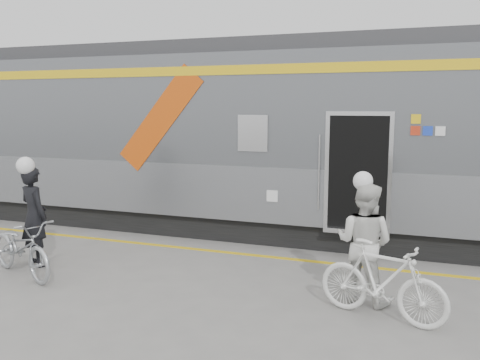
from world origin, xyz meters
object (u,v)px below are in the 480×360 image
at_px(man, 34,216).
at_px(bicycle_right, 382,281).
at_px(bicycle_left, 21,247).
at_px(woman, 364,243).

bearing_deg(man, bicycle_right, -161.39).
xyz_separation_m(bicycle_left, woman, (5.39, 0.78, 0.38)).
xyz_separation_m(bicycle_left, bicycle_right, (5.69, 0.23, 0.04)).
relative_size(man, bicycle_left, 0.95).
xyz_separation_m(man, bicycle_left, (0.20, -0.55, -0.39)).
height_order(man, bicycle_left, man).
height_order(man, woman, man).
bearing_deg(bicycle_right, man, 103.76).
bearing_deg(woman, man, 19.23).
xyz_separation_m(man, woman, (5.59, 0.23, -0.02)).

